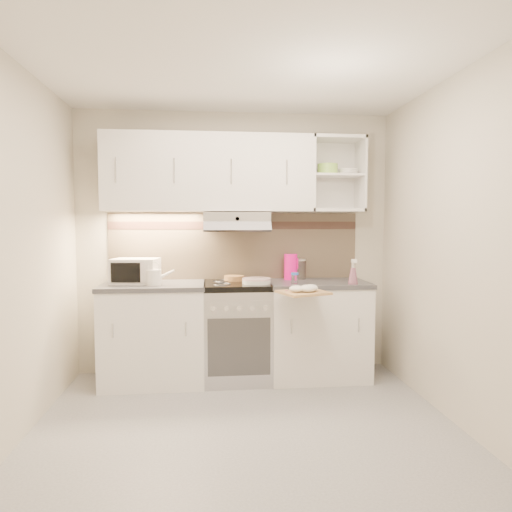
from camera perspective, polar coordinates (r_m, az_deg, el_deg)
The scene contains 17 objects.
ground at distance 3.36m, azimuth -1.13°, elevation -21.20°, with size 3.00×3.00×0.00m, color #9C9C9F.
room_shell at distance 3.41m, azimuth -1.64°, elevation 7.27°, with size 3.04×2.84×2.52m.
base_cabinet_left at distance 4.28m, azimuth -12.60°, elevation -9.63°, with size 0.90×0.60×0.86m, color white.
worktop_left at distance 4.20m, azimuth -12.69°, elevation -3.65°, with size 0.92×0.62×0.04m, color #47474C.
base_cabinet_right at distance 4.37m, azimuth 7.62°, elevation -9.30°, with size 0.90×0.60×0.86m, color white.
worktop_right at distance 4.29m, azimuth 7.67°, elevation -3.43°, with size 0.92×0.62×0.04m, color #47474C.
electric_range at distance 4.25m, azimuth -2.38°, elevation -9.34°, with size 0.60×0.60×0.90m.
microwave at distance 4.24m, azimuth -14.83°, elevation -1.82°, with size 0.43×0.34×0.22m.
watering_can at distance 4.07m, azimuth -12.54°, elevation -2.53°, with size 0.25×0.13×0.21m.
plate_stack at distance 4.09m, azimuth 0.06°, elevation -3.12°, with size 0.26×0.26×0.05m.
bread_loaf at distance 4.31m, azimuth -2.74°, elevation -2.79°, with size 0.19×0.19×0.05m, color #B89046.
pink_pitcher at distance 4.39m, azimuth 4.37°, elevation -1.34°, with size 0.13×0.12×0.25m.
glass_jar at distance 4.44m, azimuth 5.61°, elevation -1.61°, with size 0.10×0.10×0.20m.
spice_jar at distance 4.11m, azimuth 4.87°, elevation -2.75°, with size 0.07×0.07×0.10m.
spray_bottle at distance 4.14m, azimuth 12.04°, elevation -2.19°, with size 0.09×0.09×0.24m.
cutting_board at distance 3.79m, azimuth 5.94°, elevation -4.56°, with size 0.36×0.33×0.02m, color tan.
dish_towel at distance 3.77m, azimuth 5.92°, elevation -3.96°, with size 0.23×0.20×0.06m, color white, non-canonical shape.
Camera 1 is at (-0.25, -3.03, 1.43)m, focal length 32.00 mm.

